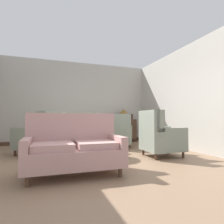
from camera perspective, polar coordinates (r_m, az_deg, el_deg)
ground at (r=4.15m, az=-3.31°, el=-14.15°), size 8.35×8.35×0.00m
wall_back at (r=7.00m, az=-9.98°, el=2.88°), size 5.37×0.08×2.93m
wall_right at (r=6.10m, az=18.54°, el=3.66°), size 0.08×4.18×2.93m
baseboard_back at (r=6.97m, az=-9.98°, el=-8.67°), size 5.21×0.03×0.12m
coffee_table at (r=4.24m, az=-3.52°, el=-8.38°), size 0.82×0.82×0.50m
porcelain_vase at (r=4.20m, az=-3.24°, el=-5.25°), size 0.19×0.19×0.32m
settee at (r=3.09m, az=-11.41°, el=-10.76°), size 1.49×0.80×0.97m
armchair_far_left at (r=4.50m, az=14.08°, el=-7.37°), size 0.87×0.76×1.06m
armchair_near_sideboard at (r=5.61m, az=2.00°, el=-6.52°), size 1.05×1.08×1.01m
armchair_foreground_right at (r=4.95m, az=-20.88°, el=-6.92°), size 1.16×1.12×1.05m
armchair_near_window at (r=5.32m, az=-10.44°, el=-6.79°), size 0.95×1.01×1.04m
sideboard at (r=7.12m, az=2.84°, el=-5.12°), size 1.10×0.38×1.05m
gramophone at (r=7.05m, az=3.45°, el=-0.29°), size 0.43×0.49×0.49m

